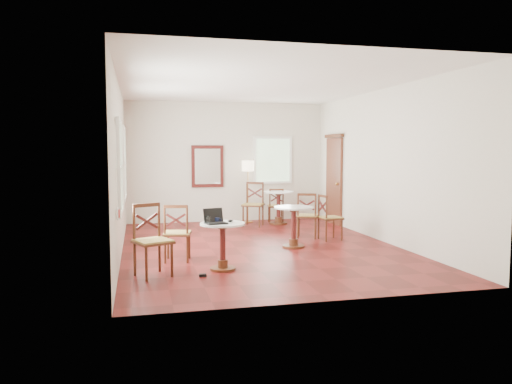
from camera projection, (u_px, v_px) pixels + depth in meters
ground at (260, 246)px, 9.31m from camera, size 7.00×7.00×0.00m
room_shell at (253, 145)px, 9.41m from camera, size 5.02×7.02×3.01m
cafe_table_near at (223, 241)px, 7.44m from camera, size 0.68×0.68×0.72m
cafe_table_mid at (294, 222)px, 9.18m from camera, size 0.72×0.72×0.76m
cafe_table_back at (278, 204)px, 12.11m from camera, size 0.76×0.76×0.80m
chair_near_a at (177, 233)px, 8.02m from camera, size 0.50×0.50×0.93m
chair_near_b at (152, 240)px, 7.08m from camera, size 0.63×0.63×1.03m
chair_mid_a at (307, 215)px, 10.18m from camera, size 0.56×0.56×0.93m
chair_mid_b at (329, 217)px, 9.97m from camera, size 0.46×0.46×0.91m
chair_back_a at (276, 206)px, 12.32m from camera, size 0.46×0.46×0.86m
chair_back_b at (253, 204)px, 11.83m from camera, size 0.64×0.64×1.04m
floor_lamp at (248, 170)px, 12.37m from camera, size 0.30×0.30×1.55m
laptop at (215, 220)px, 7.35m from camera, size 0.36×0.32×0.22m
mouse at (230, 221)px, 7.51m from camera, size 0.10×0.08×0.03m
navy_mug at (217, 220)px, 7.42m from camera, size 0.10×0.07×0.08m
water_glass at (209, 220)px, 7.33m from camera, size 0.07×0.07×0.11m
power_adapter at (203, 275)px, 7.06m from camera, size 0.10×0.06×0.04m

